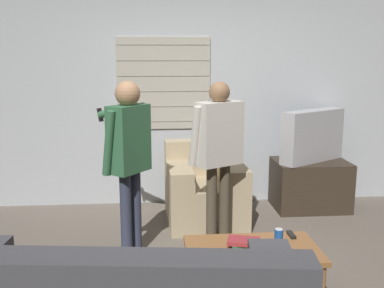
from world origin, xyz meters
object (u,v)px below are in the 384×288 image
Objects in this scene: coffee_table at (252,253)px; spare_remote at (291,235)px; soda_can at (279,237)px; armchair_beige at (205,190)px; tv at (312,136)px; person_left_standing at (128,148)px; book_stack at (244,242)px; person_right_standing at (218,144)px.

spare_remote reaches higher than coffee_table.
coffee_table is 7.81× the size of soda_can.
soda_can is at bearing 100.83° from armchair_beige.
tv is 1.93m from spare_remote.
person_left_standing is (-0.94, 0.81, 0.64)m from coffee_table.
tv is 3.17× the size of book_stack.
armchair_beige is at bearing 94.36° from book_stack.
spare_remote is (0.14, 0.15, -0.05)m from soda_can.
person_left_standing is at bearing 138.91° from book_stack.
book_stack is (-1.16, -1.87, -0.45)m from tv.
person_right_standing is (-0.12, 1.00, 0.63)m from coffee_table.
book_stack is at bearing -92.45° from person_left_standing.
coffee_table is 3.67× the size of book_stack.
spare_remote is at bearing 107.53° from armchair_beige.
person_left_standing is at bearing 153.34° from spare_remote.
tv reaches higher than armchair_beige.
tv reaches higher than book_stack.
armchair_beige is at bearing -4.83° from person_left_standing.
armchair_beige is 0.89m from person_right_standing.
soda_can is (0.33, -0.96, -0.53)m from person_right_standing.
person_right_standing reaches higher than tv.
book_stack is at bearing -160.33° from spare_remote.
spare_remote is at bearing 28.61° from coffee_table.
soda_can is at bearing -85.23° from person_left_standing.
book_stack is at bearing -179.69° from soda_can.
book_stack reaches higher than coffee_table.
armchair_beige is 0.57× the size of person_right_standing.
person_left_standing is 1.48m from soda_can.
spare_remote is at bearing -76.87° from person_left_standing.
armchair_beige is 1.62m from coffee_table.
spare_remote is at bearing 34.56° from tv.
soda_can is (1.15, -0.77, -0.54)m from person_left_standing.
tv is 0.54× the size of person_left_standing.
tv reaches higher than spare_remote.
tv is 2.12m from soda_can.
spare_remote is (-0.75, -1.72, -0.47)m from tv.
armchair_beige is 1.29m from person_left_standing.
book_stack is (-0.06, 0.04, 0.07)m from coffee_table.
coffee_table is at bearing 28.21° from tv.
person_right_standing is 5.80× the size of book_stack.
soda_can reaches higher than book_stack.
spare_remote is at bearing 46.68° from soda_can.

